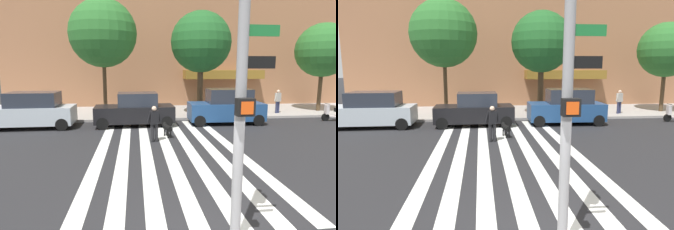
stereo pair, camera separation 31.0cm
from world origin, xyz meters
TOP-DOWN VIEW (x-y plane):
  - ground_plane at (0.00, 6.43)m, footprint 160.00×160.00m
  - sidewalk_far at (0.00, 15.86)m, footprint 80.00×6.00m
  - crosswalk_stripes at (-0.36, 6.43)m, footprint 5.85×12.26m
  - traffic_light_pole at (0.07, -0.38)m, footprint 0.74×0.46m
  - parked_car_near_curb at (-7.36, 11.52)m, footprint 4.63×2.06m
  - parked_car_behind_first at (-1.67, 11.52)m, footprint 4.53×2.03m
  - parked_car_third_in_line at (3.75, 11.52)m, footprint 4.45×2.00m
  - parked_scooter at (10.80, 11.56)m, footprint 1.63×0.50m
  - street_tree_nearest at (-3.61, 14.17)m, footprint 4.29×4.29m
  - street_tree_middle at (2.68, 13.96)m, footprint 3.97×3.97m
  - street_tree_further at (11.88, 14.76)m, footprint 3.85×3.85m
  - pedestrian_dog_walker at (-0.83, 7.79)m, footprint 0.70×0.32m
  - dog_on_leash at (-0.14, 8.66)m, footprint 0.43×1.10m
  - pedestrian_bystander at (8.29, 14.04)m, footprint 0.68×0.37m

SIDE VIEW (x-z plane):
  - ground_plane at x=0.00m, z-range 0.00..0.00m
  - crosswalk_stripes at x=-0.36m, z-range 0.00..0.01m
  - sidewalk_far at x=0.00m, z-range 0.00..0.15m
  - dog_on_leash at x=-0.14m, z-range 0.12..0.77m
  - parked_scooter at x=10.80m, z-range -0.08..1.03m
  - parked_car_behind_first at x=-1.67m, z-range -0.05..1.86m
  - pedestrian_dog_walker at x=-0.83m, z-range 0.11..1.75m
  - parked_car_near_curb at x=-7.36m, z-range -0.03..1.97m
  - parked_car_third_in_line at x=3.75m, z-range -0.04..2.04m
  - pedestrian_bystander at x=8.29m, z-range 0.26..1.90m
  - traffic_light_pole at x=0.07m, z-range 0.62..6.42m
  - street_tree_further at x=11.88m, z-range 1.38..7.71m
  - street_tree_middle at x=2.68m, z-range 1.54..8.35m
  - street_tree_nearest at x=-3.61m, z-range 1.72..9.18m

